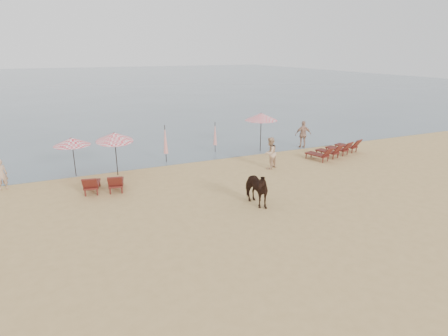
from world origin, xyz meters
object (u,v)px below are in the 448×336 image
(lounger_cluster_left, at_px, (104,183))
(umbrella_closed_left, at_px, (215,134))
(umbrella_closed_right, at_px, (165,140))
(cow, at_px, (255,188))
(beachgoer_right_b, at_px, (303,135))
(beachgoer_left, at_px, (1,174))
(beachgoer_right_a, at_px, (270,153))
(umbrella_open_left_a, at_px, (72,142))
(umbrella_open_left_b, at_px, (114,137))
(umbrella_open_right, at_px, (261,117))
(lounger_cluster_right, at_px, (335,149))

(lounger_cluster_left, xyz_separation_m, umbrella_closed_left, (7.86, 4.67, 0.83))
(umbrella_closed_right, height_order, cow, umbrella_closed_right)
(lounger_cluster_left, relative_size, beachgoer_right_b, 1.10)
(umbrella_closed_left, xyz_separation_m, beachgoer_left, (-12.44, -2.26, -0.49))
(lounger_cluster_left, height_order, beachgoer_right_a, beachgoer_right_a)
(cow, height_order, beachgoer_right_b, beachgoer_right_b)
(umbrella_closed_left, relative_size, beachgoer_right_a, 1.11)
(lounger_cluster_left, height_order, umbrella_open_left_a, umbrella_open_left_a)
(umbrella_open_left_b, xyz_separation_m, umbrella_open_right, (9.78, 1.26, 0.21))
(lounger_cluster_left, relative_size, beachgoer_left, 1.33)
(lounger_cluster_right, xyz_separation_m, umbrella_open_left_a, (-15.83, 2.51, 1.53))
(umbrella_closed_left, xyz_separation_m, beachgoer_right_a, (1.52, -4.67, -0.35))
(lounger_cluster_left, distance_m, umbrella_open_left_a, 3.63)
(umbrella_closed_right, bearing_deg, umbrella_open_right, -0.71)
(beachgoer_right_a, bearing_deg, umbrella_open_left_a, -43.72)
(umbrella_open_right, relative_size, beachgoer_left, 1.68)
(lounger_cluster_right, distance_m, beachgoer_right_b, 2.78)
(umbrella_closed_left, bearing_deg, lounger_cluster_right, -30.82)
(umbrella_open_left_b, bearing_deg, cow, -39.74)
(umbrella_closed_right, height_order, beachgoer_right_a, umbrella_closed_right)
(lounger_cluster_right, height_order, umbrella_open_left_b, umbrella_open_left_b)
(beachgoer_left, distance_m, beachgoer_right_b, 18.60)
(cow, relative_size, beachgoer_right_a, 1.03)
(umbrella_closed_right, distance_m, cow, 8.35)
(umbrella_closed_right, relative_size, beachgoer_right_b, 1.22)
(umbrella_closed_right, bearing_deg, cow, -77.65)
(lounger_cluster_right, relative_size, beachgoer_right_b, 2.25)
(umbrella_open_right, bearing_deg, umbrella_closed_right, -166.55)
(cow, distance_m, beachgoer_left, 12.55)
(umbrella_closed_left, relative_size, beachgoer_left, 1.31)
(lounger_cluster_left, distance_m, umbrella_open_right, 11.54)
(cow, bearing_deg, umbrella_open_left_a, 128.00)
(umbrella_open_left_b, distance_m, umbrella_open_right, 9.86)
(umbrella_open_left_a, height_order, cow, umbrella_open_left_a)
(beachgoer_left, bearing_deg, umbrella_open_left_a, -177.53)
(umbrella_closed_right, height_order, beachgoer_left, umbrella_closed_right)
(lounger_cluster_right, distance_m, cow, 10.10)
(lounger_cluster_left, bearing_deg, beachgoer_right_b, 23.90)
(umbrella_open_left_a, height_order, umbrella_open_right, umbrella_open_right)
(umbrella_open_left_a, relative_size, umbrella_open_right, 0.82)
(beachgoer_left, bearing_deg, umbrella_closed_right, 179.58)
(lounger_cluster_right, relative_size, umbrella_open_right, 1.63)
(umbrella_open_left_a, height_order, beachgoer_right_b, umbrella_open_left_a)
(umbrella_closed_left, distance_m, umbrella_closed_right, 3.83)
(umbrella_closed_left, xyz_separation_m, cow, (-1.92, -9.10, -0.47))
(umbrella_open_left_b, bearing_deg, umbrella_open_left_a, 175.36)
(lounger_cluster_right, relative_size, cow, 2.27)
(umbrella_open_right, relative_size, umbrella_closed_left, 1.28)
(umbrella_closed_right, bearing_deg, lounger_cluster_left, -138.37)
(lounger_cluster_right, bearing_deg, umbrella_closed_left, 131.92)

